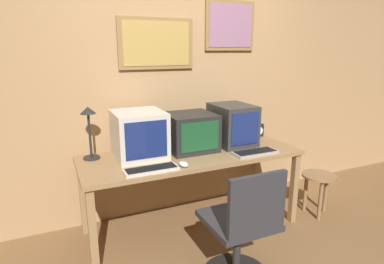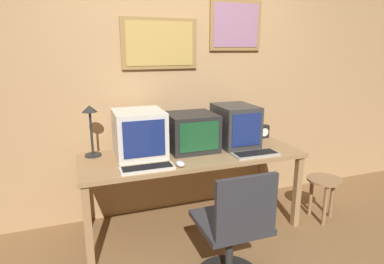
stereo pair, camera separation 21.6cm
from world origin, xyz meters
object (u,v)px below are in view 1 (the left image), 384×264
(side_stool, at_px, (318,184))
(monitor_center, at_px, (190,132))
(monitor_right, at_px, (232,125))
(keyboard_side, at_px, (255,152))
(desk_lamp, at_px, (89,124))
(monitor_left, at_px, (139,134))
(mouse_near_keyboard, at_px, (184,164))
(desk_clock, at_px, (257,130))
(keyboard_main, at_px, (151,169))
(office_chair, at_px, (242,234))

(side_stool, bearing_deg, monitor_center, 160.95)
(side_stool, bearing_deg, monitor_right, 151.64)
(keyboard_side, relative_size, desk_lamp, 0.91)
(monitor_left, height_order, monitor_right, monitor_left)
(mouse_near_keyboard, bearing_deg, desk_lamp, 142.25)
(monitor_right, xyz_separation_m, desk_clock, (0.39, 0.13, -0.13))
(desk_clock, xyz_separation_m, desk_lamp, (-1.68, -0.02, 0.23))
(keyboard_main, xyz_separation_m, desk_clock, (1.31, 0.49, 0.05))
(desk_lamp, height_order, side_stool, desk_lamp)
(keyboard_main, distance_m, mouse_near_keyboard, 0.26)
(monitor_center, bearing_deg, office_chair, -91.58)
(keyboard_side, distance_m, desk_clock, 0.60)
(mouse_near_keyboard, xyz_separation_m, side_stool, (1.41, -0.03, -0.41))
(monitor_right, height_order, keyboard_side, monitor_right)
(keyboard_side, distance_m, mouse_near_keyboard, 0.69)
(desk_lamp, bearing_deg, mouse_near_keyboard, -37.75)
(keyboard_main, bearing_deg, side_stool, -1.47)
(mouse_near_keyboard, distance_m, office_chair, 0.68)
(mouse_near_keyboard, relative_size, office_chair, 0.13)
(monitor_center, bearing_deg, desk_lamp, 172.68)
(keyboard_main, distance_m, desk_lamp, 0.67)
(monitor_right, distance_m, side_stool, 1.03)
(desk_lamp, xyz_separation_m, side_stool, (2.04, -0.52, -0.69))
(monitor_right, distance_m, mouse_near_keyboard, 0.78)
(monitor_center, xyz_separation_m, mouse_near_keyboard, (-0.23, -0.38, -0.15))
(monitor_center, distance_m, desk_clock, 0.84)
(office_chair, xyz_separation_m, side_stool, (1.21, 0.51, -0.06))
(monitor_right, relative_size, mouse_near_keyboard, 4.03)
(keyboard_main, height_order, mouse_near_keyboard, mouse_near_keyboard)
(desk_clock, distance_m, office_chair, 1.41)
(monitor_right, bearing_deg, side_stool, -28.36)
(monitor_left, relative_size, side_stool, 1.04)
(monitor_center, height_order, office_chair, monitor_center)
(keyboard_main, bearing_deg, monitor_left, 87.79)
(monitor_center, height_order, keyboard_side, monitor_center)
(mouse_near_keyboard, relative_size, desk_clock, 0.83)
(monitor_center, height_order, desk_clock, monitor_center)
(monitor_center, relative_size, monitor_right, 0.96)
(keyboard_side, xyz_separation_m, desk_lamp, (-1.31, 0.46, 0.29))
(monitor_right, height_order, desk_lamp, desk_lamp)
(keyboard_side, bearing_deg, desk_clock, 52.49)
(monitor_left, bearing_deg, mouse_near_keyboard, -56.48)
(monitor_center, height_order, side_stool, monitor_center)
(mouse_near_keyboard, bearing_deg, office_chair, -69.82)
(desk_lamp, relative_size, side_stool, 1.05)
(keyboard_side, height_order, desk_lamp, desk_lamp)
(monitor_left, height_order, desk_lamp, desk_lamp)
(desk_clock, relative_size, office_chair, 0.15)
(monitor_left, relative_size, desk_clock, 3.29)
(monitor_right, bearing_deg, monitor_center, 179.38)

